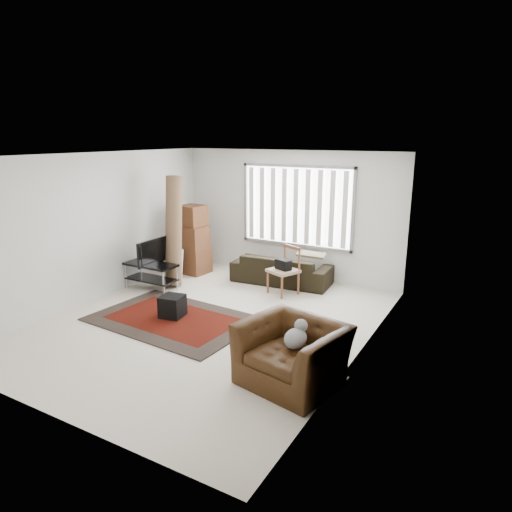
# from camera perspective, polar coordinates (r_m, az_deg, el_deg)

# --- Properties ---
(room) EXTENTS (6.00, 6.02, 2.71)m
(room) POSITION_cam_1_polar(r_m,az_deg,el_deg) (7.56, -3.82, 5.45)
(room) COLOR beige
(room) RESTS_ON ground
(persian_rug) EXTENTS (2.78, 1.95, 0.02)m
(persian_rug) POSITION_cam_1_polar(r_m,az_deg,el_deg) (7.83, -10.28, -7.78)
(persian_rug) COLOR black
(persian_rug) RESTS_ON ground
(tv_stand) EXTENTS (1.07, 0.48, 0.54)m
(tv_stand) POSITION_cam_1_polar(r_m,az_deg,el_deg) (9.29, -12.98, -1.80)
(tv_stand) COLOR black
(tv_stand) RESTS_ON ground
(tv) EXTENTS (0.11, 0.87, 0.50)m
(tv) POSITION_cam_1_polar(r_m,az_deg,el_deg) (9.19, -13.13, 0.57)
(tv) COLOR black
(tv) RESTS_ON tv_stand
(subwoofer) EXTENTS (0.42, 0.42, 0.37)m
(subwoofer) POSITION_cam_1_polar(r_m,az_deg,el_deg) (7.85, -10.41, -6.18)
(subwoofer) COLOR black
(subwoofer) RESTS_ON persian_rug
(moving_boxes) EXTENTS (0.66, 0.61, 1.51)m
(moving_boxes) POSITION_cam_1_polar(r_m,az_deg,el_deg) (10.18, -7.84, 1.76)
(moving_boxes) COLOR #58321B
(moving_boxes) RESTS_ON ground
(white_flatpack) EXTENTS (0.52, 0.17, 0.66)m
(white_flatpack) POSITION_cam_1_polar(r_m,az_deg,el_deg) (9.97, -10.43, -0.87)
(white_flatpack) COLOR silver
(white_flatpack) RESTS_ON ground
(rolled_rug) EXTENTS (0.64, 0.85, 2.22)m
(rolled_rug) POSITION_cam_1_polar(r_m,az_deg,el_deg) (9.41, -10.24, 3.11)
(rolled_rug) COLOR brown
(rolled_rug) RESTS_ON ground
(sofa) EXTENTS (2.11, 1.05, 0.79)m
(sofa) POSITION_cam_1_polar(r_m,az_deg,el_deg) (9.47, 3.22, -1.08)
(sofa) COLOR black
(sofa) RESTS_ON ground
(side_chair) EXTENTS (0.65, 0.65, 0.93)m
(side_chair) POSITION_cam_1_polar(r_m,az_deg,el_deg) (8.79, 3.53, -1.54)
(side_chair) COLOR #9C7F66
(side_chair) RESTS_ON ground
(armchair) EXTENTS (1.39, 1.27, 0.89)m
(armchair) POSITION_cam_1_polar(r_m,az_deg,el_deg) (5.73, 4.59, -11.58)
(armchair) COLOR #3A1F0B
(armchair) RESTS_ON ground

